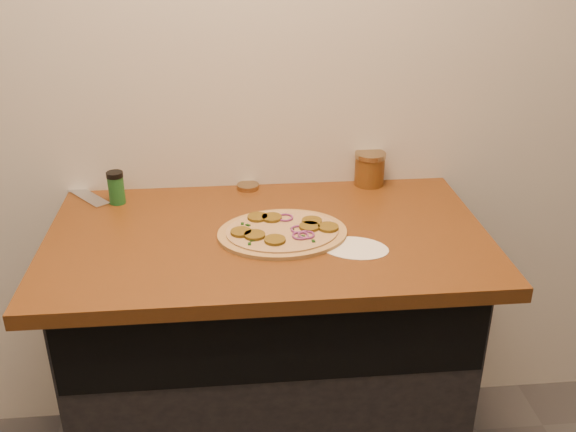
{
  "coord_description": "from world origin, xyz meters",
  "views": [
    {
      "loc": [
        -0.09,
        -0.14,
        1.7
      ],
      "look_at": [
        0.06,
        1.41,
        0.95
      ],
      "focal_mm": 40.0,
      "sensor_mm": 36.0,
      "label": 1
    }
  ],
  "objects": [
    {
      "name": "cabinet",
      "position": [
        0.0,
        1.45,
        0.43
      ],
      "size": [
        1.1,
        0.6,
        0.86
      ],
      "primitive_type": "cube",
      "color": "black",
      "rests_on": "ground"
    },
    {
      "name": "countertop",
      "position": [
        0.0,
        1.42,
        0.88
      ],
      "size": [
        1.2,
        0.7,
        0.04
      ],
      "primitive_type": "cube",
      "color": "brown",
      "rests_on": "cabinet"
    },
    {
      "name": "pizza",
      "position": [
        0.04,
        1.4,
        0.91
      ],
      "size": [
        0.37,
        0.37,
        0.02
      ],
      "color": "tan",
      "rests_on": "countertop"
    },
    {
      "name": "chefs_knife",
      "position": [
        -0.61,
        1.79,
        0.91
      ],
      "size": [
        0.25,
        0.3,
        0.02
      ],
      "color": "#B7BAC1",
      "rests_on": "countertop"
    },
    {
      "name": "mason_jar_lid",
      "position": [
        -0.04,
        1.72,
        0.91
      ],
      "size": [
        0.09,
        0.09,
        0.01
      ],
      "primitive_type": "cylinder",
      "rotation": [
        0.0,
        0.0,
        -0.37
      ],
      "color": "#937955",
      "rests_on": "countertop"
    },
    {
      "name": "salsa_jar",
      "position": [
        0.35,
        1.72,
        0.95
      ],
      "size": [
        0.1,
        0.1,
        0.11
      ],
      "color": "#990F0F",
      "rests_on": "countertop"
    },
    {
      "name": "spice_shaker",
      "position": [
        -0.43,
        1.65,
        0.95
      ],
      "size": [
        0.05,
        0.05,
        0.1
      ],
      "color": "#1C5A25",
      "rests_on": "countertop"
    },
    {
      "name": "flour_spill",
      "position": [
        0.22,
        1.3,
        0.9
      ],
      "size": [
        0.22,
        0.22,
        0.0
      ],
      "primitive_type": "cylinder",
      "rotation": [
        0.0,
        0.0,
        -0.32
      ],
      "color": "silver",
      "rests_on": "countertop"
    }
  ]
}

